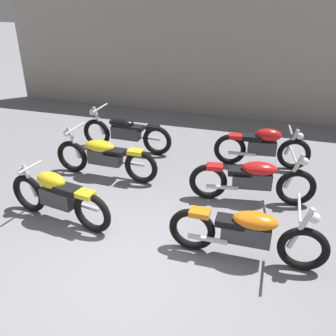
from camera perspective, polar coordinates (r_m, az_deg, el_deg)
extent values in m
plane|color=gray|center=(5.18, -7.04, -15.44)|extent=(60.00, 60.00, 0.00)
cube|color=#9E998E|center=(10.68, 8.09, 17.42)|extent=(12.91, 0.24, 3.60)
torus|color=black|center=(6.56, -20.72, -3.69)|extent=(0.68, 0.22, 0.67)
torus|color=black|center=(5.76, -11.65, -6.81)|extent=(0.68, 0.22, 0.67)
cylinder|color=silver|center=(6.39, -20.59, -1.84)|extent=(0.25, 0.11, 0.56)
cube|color=#38383D|center=(6.09, -16.61, -4.36)|extent=(0.60, 0.33, 0.28)
ellipsoid|color=yellow|center=(6.02, -17.65, -1.83)|extent=(0.56, 0.36, 0.26)
cube|color=black|center=(5.85, -15.26, -3.22)|extent=(0.43, 0.30, 0.10)
cube|color=yellow|center=(5.66, -12.73, -4.00)|extent=(0.31, 0.24, 0.08)
cylinder|color=silver|center=(6.23, -20.58, 0.14)|extent=(0.12, 0.48, 0.04)
sphere|color=white|center=(6.42, -21.65, -0.47)|extent=(0.14, 0.14, 0.14)
cylinder|color=silver|center=(5.99, -12.79, -5.74)|extent=(0.55, 0.16, 0.07)
torus|color=black|center=(7.69, -14.60, 1.74)|extent=(0.67, 0.13, 0.67)
torus|color=black|center=(7.02, -4.20, 0.15)|extent=(0.67, 0.13, 0.67)
cylinder|color=silver|center=(7.52, -14.35, 3.80)|extent=(0.28, 0.08, 0.66)
cube|color=#38383D|center=(7.28, -9.69, 1.69)|extent=(0.67, 0.26, 0.28)
ellipsoid|color=yellow|center=(7.24, -10.52, 3.37)|extent=(0.61, 0.34, 0.22)
cube|color=black|center=(7.13, -8.21, 2.48)|extent=(0.41, 0.25, 0.10)
cube|color=yellow|center=(6.93, -5.05, 2.49)|extent=(0.29, 0.21, 0.08)
cylinder|color=silver|center=(7.38, -14.22, 5.97)|extent=(0.05, 0.68, 0.04)
sphere|color=white|center=(7.53, -15.41, 5.25)|extent=(0.14, 0.14, 0.14)
cylinder|color=silver|center=(7.23, -5.63, 0.72)|extent=(0.55, 0.08, 0.07)
torus|color=black|center=(8.81, -10.97, 5.34)|extent=(0.67, 0.12, 0.67)
torus|color=black|center=(8.22, -1.70, 4.26)|extent=(0.67, 0.12, 0.67)
cylinder|color=silver|center=(8.66, -10.67, 7.20)|extent=(0.27, 0.07, 0.66)
cube|color=#38383D|center=(8.45, -6.52, 5.47)|extent=(0.66, 0.25, 0.28)
ellipsoid|color=black|center=(8.41, -7.23, 6.93)|extent=(0.61, 0.33, 0.22)
cube|color=black|center=(8.31, -5.18, 6.21)|extent=(0.40, 0.25, 0.10)
cube|color=black|center=(8.14, -2.39, 6.30)|extent=(0.28, 0.20, 0.08)
cylinder|color=silver|center=(8.54, -10.49, 9.13)|extent=(0.05, 0.68, 0.04)
sphere|color=white|center=(8.67, -11.60, 8.46)|extent=(0.14, 0.14, 0.14)
cylinder|color=silver|center=(8.42, -3.00, 4.65)|extent=(0.55, 0.08, 0.07)
torus|color=black|center=(5.26, 20.17, -11.68)|extent=(0.67, 0.11, 0.67)
torus|color=black|center=(5.31, 3.73, -9.46)|extent=(0.67, 0.11, 0.67)
cylinder|color=silver|center=(5.08, 19.82, -8.81)|extent=(0.27, 0.07, 0.66)
cube|color=#38383D|center=(5.17, 11.99, -9.79)|extent=(0.66, 0.24, 0.28)
ellipsoid|color=orange|center=(5.04, 13.36, -7.92)|extent=(0.60, 0.32, 0.22)
cube|color=black|center=(5.10, 9.67, -8.17)|extent=(0.40, 0.24, 0.10)
cube|color=orange|center=(5.12, 4.93, -6.92)|extent=(0.28, 0.20, 0.08)
cylinder|color=silver|center=(4.91, 19.67, -5.76)|extent=(0.04, 0.68, 0.04)
sphere|color=white|center=(4.99, 21.75, -7.20)|extent=(0.14, 0.14, 0.14)
cylinder|color=silver|center=(5.18, 6.13, -10.88)|extent=(0.55, 0.07, 0.07)
torus|color=black|center=(6.67, 19.20, -2.90)|extent=(0.68, 0.21, 0.67)
torus|color=black|center=(6.53, 6.22, -2.11)|extent=(0.68, 0.21, 0.67)
cylinder|color=silver|center=(6.52, 18.91, -0.48)|extent=(0.28, 0.11, 0.66)
cube|color=#38383D|center=(6.51, 12.87, -1.76)|extent=(0.69, 0.34, 0.28)
ellipsoid|color=red|center=(6.42, 13.95, -0.08)|extent=(0.64, 0.41, 0.22)
cube|color=black|center=(6.43, 11.04, -0.54)|extent=(0.43, 0.30, 0.10)
cube|color=red|center=(6.39, 7.25, 0.19)|extent=(0.31, 0.24, 0.08)
cylinder|color=silver|center=(6.38, 18.79, 2.03)|extent=(0.14, 0.68, 0.04)
sphere|color=white|center=(6.47, 20.37, 0.94)|extent=(0.14, 0.14, 0.14)
cylinder|color=silver|center=(6.43, 8.38, -2.96)|extent=(0.55, 0.15, 0.07)
torus|color=black|center=(7.97, 18.90, 2.04)|extent=(0.68, 0.18, 0.67)
torus|color=black|center=(7.87, 9.54, 2.86)|extent=(0.68, 0.18, 0.67)
cylinder|color=silver|center=(7.86, 18.60, 3.82)|extent=(0.25, 0.10, 0.56)
cube|color=#38383D|center=(7.86, 14.33, 3.12)|extent=(0.60, 0.30, 0.28)
ellipsoid|color=red|center=(7.76, 15.29, 4.95)|extent=(0.55, 0.34, 0.26)
cube|color=black|center=(7.77, 12.87, 4.61)|extent=(0.42, 0.28, 0.10)
cube|color=red|center=(7.76, 10.44, 4.82)|extent=(0.30, 0.23, 0.08)
cylinder|color=silver|center=(7.76, 18.43, 5.63)|extent=(0.09, 0.48, 0.04)
sphere|color=white|center=(7.83, 19.75, 4.66)|extent=(0.14, 0.14, 0.14)
cylinder|color=silver|center=(7.76, 11.33, 2.19)|extent=(0.55, 0.13, 0.07)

